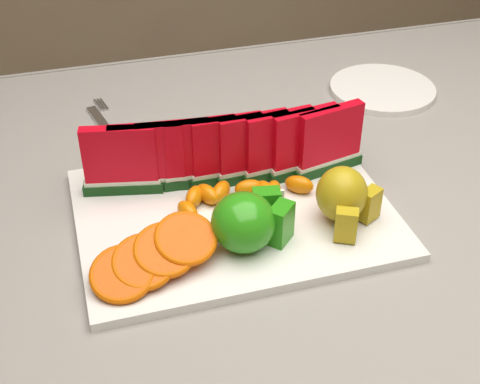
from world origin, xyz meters
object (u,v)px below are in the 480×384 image
at_px(platter, 234,213).
at_px(apple_cluster, 249,221).
at_px(pear_cluster, 344,196).
at_px(fork, 107,128).
at_px(side_plate, 382,89).

relative_size(platter, apple_cluster, 3.51).
height_order(pear_cluster, fork, pear_cluster).
bearing_deg(side_plate, fork, 179.62).
xyz_separation_m(platter, side_plate, (0.34, 0.26, -0.00)).
distance_m(platter, apple_cluster, 0.08).
xyz_separation_m(apple_cluster, side_plate, (0.34, 0.33, -0.04)).
bearing_deg(fork, side_plate, -0.38).
height_order(apple_cluster, fork, apple_cluster).
bearing_deg(pear_cluster, fork, 127.82).
distance_m(side_plate, fork, 0.47).
relative_size(apple_cluster, fork, 0.59).
bearing_deg(apple_cluster, fork, 111.25).
xyz_separation_m(platter, apple_cluster, (-0.00, -0.07, 0.04)).
xyz_separation_m(apple_cluster, pear_cluster, (0.12, 0.01, 0.01)).
relative_size(pear_cluster, fork, 0.46).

